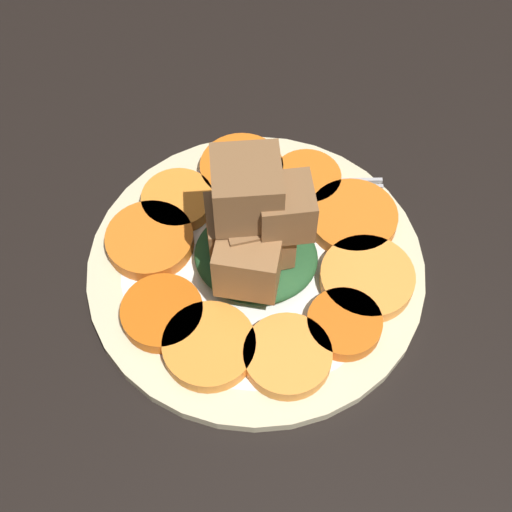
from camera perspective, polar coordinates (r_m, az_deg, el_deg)
table_slab at (r=56.21cm, az=-0.00°, el=-1.69°), size 120.00×120.00×2.00cm
plate at (r=54.91cm, az=-0.00°, el=-0.88°), size 25.84×25.84×1.05cm
carrot_slice_0 at (r=50.52cm, az=-3.76°, el=-7.20°), size 6.61×6.61×1.22cm
carrot_slice_1 at (r=50.14cm, az=2.53°, el=-7.99°), size 6.23×6.23×1.22cm
carrot_slice_2 at (r=51.56cm, az=7.07°, el=-5.42°), size 5.40×5.40×1.22cm
carrot_slice_3 at (r=53.90cm, az=8.93°, el=-1.34°), size 7.04×7.04×1.22cm
carrot_slice_4 at (r=56.53cm, az=7.75°, el=3.03°), size 6.97×6.97×1.22cm
carrot_slice_5 at (r=58.47cm, az=4.09°, el=6.11°), size 5.52×5.52×1.22cm
carrot_slice_6 at (r=59.03cm, az=-1.16°, el=6.97°), size 6.85×6.85×1.22cm
carrot_slice_7 at (r=57.36cm, az=-6.29°, el=4.43°), size 5.74×5.74×1.22cm
carrot_slice_8 at (r=55.21cm, az=-8.62°, el=0.89°), size 6.77×6.77×1.22cm
carrot_slice_9 at (r=52.03cm, az=-7.51°, el=-4.53°), size 5.97×5.97×1.22cm
center_pile at (r=50.55cm, az=-0.22°, el=1.82°), size 9.34×8.83×11.24cm
fork at (r=58.10cm, az=1.27°, el=5.18°), size 19.12×5.83×0.40cm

